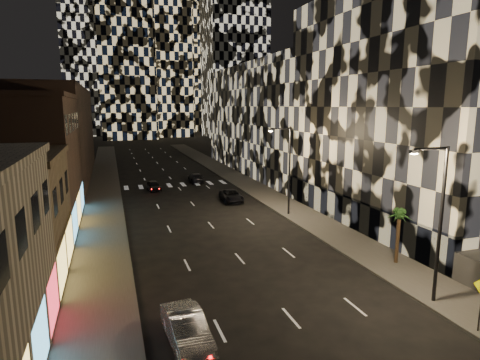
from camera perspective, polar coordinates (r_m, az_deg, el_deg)
sidewalk_left at (r=58.21m, az=-18.83°, el=-1.17°), size 4.00×120.00×0.15m
sidewalk_right at (r=61.15m, az=0.22°, el=-0.06°), size 4.00×120.00×0.15m
curb_left at (r=58.20m, az=-16.77°, el=-1.06°), size 0.20×120.00×0.15m
curb_right at (r=60.54m, az=-1.66°, el=-0.17°), size 0.20×120.00×0.15m
retail_brown at (r=41.76m, az=-29.18°, el=1.89°), size 10.00×15.00×12.00m
retail_filler_left at (r=67.74m, az=-25.05°, el=5.90°), size 10.00×40.00×14.00m
midrise_right at (r=42.75m, az=24.68°, el=9.17°), size 16.00×25.00×22.00m
midrise_base at (r=39.23m, az=15.26°, el=-4.33°), size 0.60×25.00×3.00m
midrise_filler_right at (r=70.30m, az=6.27°, el=8.58°), size 16.00×40.00×18.00m
streetlight_near at (r=24.93m, az=26.32°, el=-4.39°), size 2.55×0.25×9.00m
streetlight_far at (r=41.30m, az=6.75°, el=2.17°), size 2.55×0.25×9.00m
car_silver_parked at (r=20.58m, az=-7.58°, el=-20.30°), size 2.02×4.89×1.57m
car_dark_midlane at (r=55.34m, az=-12.17°, el=-0.80°), size 1.97×4.04×1.33m
car_dark_oncoming at (r=60.42m, az=-6.29°, el=0.32°), size 2.11×4.73×1.35m
car_dark_rightlane at (r=48.04m, az=-1.23°, el=-2.26°), size 2.56×5.02×1.36m
palm_tree at (r=30.66m, az=21.69°, el=-5.06°), size 2.01×2.05×4.01m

